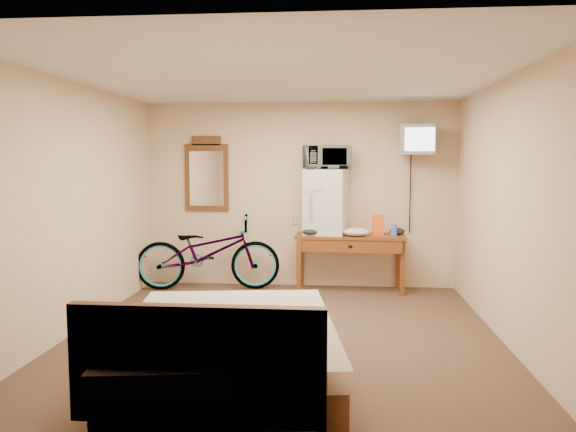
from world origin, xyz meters
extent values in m
plane|color=brown|center=(0.00, 0.00, 0.00)|extent=(4.60, 4.60, 0.00)
plane|color=silver|center=(0.00, 0.00, 2.50)|extent=(4.60, 4.60, 0.00)
cube|color=beige|center=(0.00, 2.30, 1.25)|extent=(4.20, 0.04, 2.50)
cube|color=beige|center=(0.00, -2.30, 1.25)|extent=(4.20, 0.04, 2.50)
cube|color=beige|center=(-2.10, 0.00, 1.25)|extent=(0.04, 4.60, 2.50)
cube|color=beige|center=(2.10, 0.00, 1.25)|extent=(0.04, 4.60, 2.50)
cube|color=beige|center=(-0.08, 2.29, 0.92)|extent=(0.08, 0.01, 0.13)
cube|color=brown|center=(0.69, 2.04, 0.73)|extent=(1.45, 0.62, 0.04)
cube|color=brown|center=(0.02, 1.82, 0.35)|extent=(0.06, 0.06, 0.71)
cube|color=brown|center=(1.35, 1.82, 0.35)|extent=(0.06, 0.06, 0.71)
cube|color=brown|center=(0.02, 2.26, 0.35)|extent=(0.06, 0.06, 0.71)
cube|color=brown|center=(1.35, 2.26, 0.35)|extent=(0.06, 0.06, 0.71)
cube|color=brown|center=(0.69, 1.80, 0.63)|extent=(1.30, 0.11, 0.16)
cube|color=black|center=(0.69, 1.78, 0.63)|extent=(0.05, 0.02, 0.03)
cube|color=silver|center=(0.37, 2.06, 1.18)|extent=(0.61, 0.59, 0.86)
cube|color=gray|center=(0.37, 1.81, 1.35)|extent=(0.52, 0.01, 0.00)
cylinder|color=gray|center=(0.18, 1.80, 1.13)|extent=(0.02, 0.02, 0.31)
imported|color=silver|center=(0.37, 2.06, 1.76)|extent=(0.65, 0.52, 0.31)
cube|color=orange|center=(1.05, 1.99, 0.88)|extent=(0.15, 0.10, 0.27)
cylinder|color=#4571EC|center=(1.25, 1.99, 0.82)|extent=(0.08, 0.08, 0.15)
ellipsoid|color=silver|center=(0.76, 1.88, 0.80)|extent=(0.35, 0.27, 0.11)
ellipsoid|color=black|center=(0.19, 1.91, 0.80)|extent=(0.27, 0.20, 0.10)
ellipsoid|color=black|center=(1.30, 2.06, 0.80)|extent=(0.20, 0.17, 0.09)
cube|color=black|center=(1.53, 2.28, 1.90)|extent=(0.14, 0.02, 0.14)
cylinder|color=black|center=(1.53, 2.24, 1.90)|extent=(0.05, 0.30, 0.05)
cube|color=gray|center=(1.53, 2.02, 1.99)|extent=(0.48, 0.42, 0.38)
cube|color=white|center=(1.53, 1.83, 1.99)|extent=(0.36, 0.06, 0.29)
cube|color=black|center=(1.53, 2.21, 1.99)|extent=(0.27, 0.05, 0.24)
cube|color=brown|center=(-1.28, 2.27, 1.49)|extent=(0.60, 0.04, 0.91)
cube|color=brown|center=(-1.28, 2.27, 1.99)|extent=(0.40, 0.04, 0.13)
cube|color=white|center=(-1.28, 2.25, 1.47)|extent=(0.47, 0.01, 0.75)
imported|color=black|center=(-1.20, 1.95, 0.50)|extent=(1.98, 0.91, 1.00)
cube|color=brown|center=(-0.28, -1.30, 0.20)|extent=(1.76, 2.19, 0.40)
cube|color=beige|center=(-0.28, -1.30, 0.45)|extent=(1.80, 2.23, 0.14)
cube|color=brown|center=(-0.28, -2.26, 0.55)|extent=(1.50, 0.08, 0.70)
ellipsoid|color=beige|center=(-0.63, -1.95, 0.58)|extent=(0.57, 0.35, 0.20)
ellipsoid|color=beige|center=(0.07, -1.95, 0.58)|extent=(0.57, 0.35, 0.20)
camera|label=1|loc=(0.52, -5.33, 1.72)|focal=35.00mm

